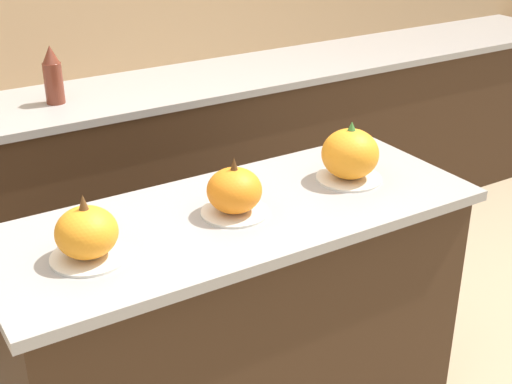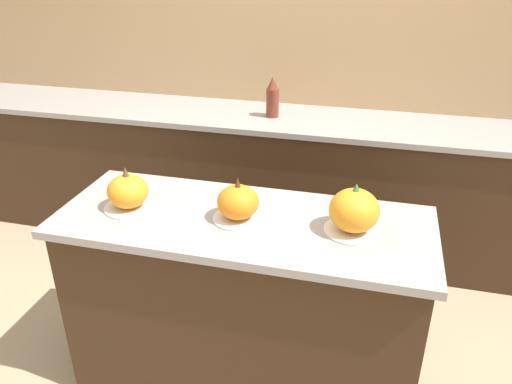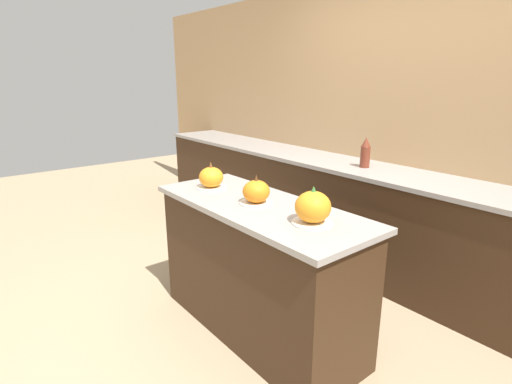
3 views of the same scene
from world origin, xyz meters
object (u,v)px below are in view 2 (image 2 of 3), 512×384
Objects in this scene: pumpkin_cake_right at (354,211)px; bottle_tall at (273,98)px; pumpkin_cake_left at (128,192)px; pumpkin_cake_center at (238,203)px.

bottle_tall reaches higher than pumpkin_cake_right.
pumpkin_cake_left is 0.96× the size of pumpkin_cake_right.
pumpkin_cake_right is 0.88× the size of bottle_tall.
pumpkin_cake_center is at bearing 2.90° from pumpkin_cake_left.
pumpkin_cake_right reaches higher than pumpkin_cake_center.
pumpkin_cake_center is at bearing -83.36° from bottle_tall.
bottle_tall is (-0.15, 1.29, 0.07)m from pumpkin_cake_center.
pumpkin_cake_left is 0.93m from pumpkin_cake_right.
pumpkin_cake_center is 0.46m from pumpkin_cake_right.
pumpkin_cake_center is 1.30m from bottle_tall.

